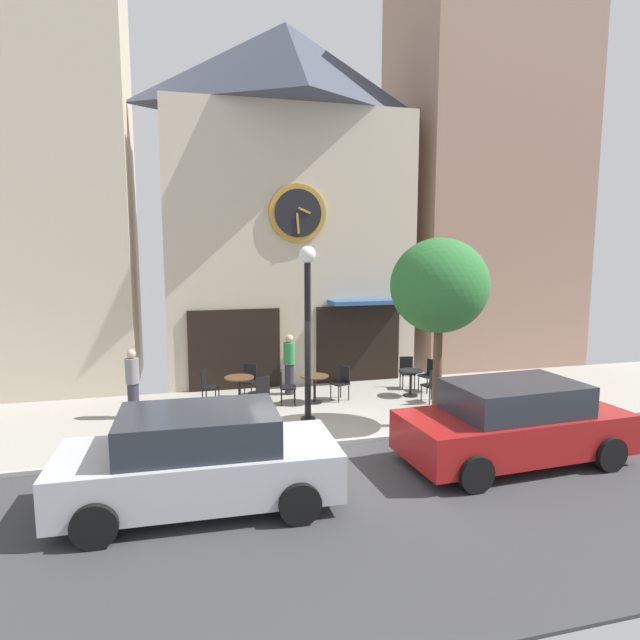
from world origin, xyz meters
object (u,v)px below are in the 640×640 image
at_px(cafe_chair_near_lamp, 407,370).
at_px(cafe_table_center, 315,383).
at_px(street_tree, 440,286).
at_px(parked_car_silver, 200,460).
at_px(street_lamp, 308,340).
at_px(cafe_table_center_left, 411,378).
at_px(pedestrian_grey, 133,383).
at_px(pedestrian_green, 289,364).
at_px(parked_car_red, 514,423).
at_px(cafe_chair_corner, 285,384).
at_px(cafe_chair_right_end, 261,391).
at_px(cafe_table_near_curb, 239,385).
at_px(cafe_chair_left_end, 430,373).
at_px(cafe_chair_facing_street, 433,383).
at_px(cafe_chair_outer, 207,384).
at_px(cafe_chair_by_entrance, 249,378).
at_px(cafe_chair_near_tree, 342,380).

bearing_deg(cafe_chair_near_lamp, cafe_table_center, -165.30).
distance_m(street_tree, parked_car_silver, 6.45).
relative_size(street_lamp, cafe_table_center_left, 5.68).
bearing_deg(parked_car_silver, pedestrian_grey, 105.01).
distance_m(pedestrian_green, parked_car_silver, 6.64).
height_order(cafe_chair_near_lamp, parked_car_red, parked_car_red).
xyz_separation_m(cafe_chair_corner, cafe_chair_right_end, (-0.69, -0.45, 0.00)).
distance_m(street_lamp, cafe_chair_right_end, 2.53).
xyz_separation_m(cafe_chair_right_end, pedestrian_grey, (-3.01, 0.28, 0.33)).
bearing_deg(parked_car_red, cafe_table_near_curb, 132.34).
distance_m(pedestrian_grey, parked_car_red, 8.54).
bearing_deg(street_lamp, cafe_chair_corner, 91.34).
distance_m(cafe_chair_corner, cafe_chair_left_end, 4.22).
bearing_deg(cafe_chair_left_end, parked_car_silver, -140.92).
distance_m(cafe_chair_facing_street, pedestrian_grey, 7.50).
distance_m(cafe_chair_outer, cafe_chair_right_end, 1.58).
height_order(street_lamp, pedestrian_green, street_lamp).
relative_size(cafe_chair_right_end, pedestrian_green, 0.54).
relative_size(cafe_chair_facing_street, cafe_chair_near_lamp, 1.00).
height_order(cafe_table_center, cafe_chair_corner, cafe_chair_corner).
distance_m(cafe_chair_near_lamp, cafe_chair_by_entrance, 4.54).
relative_size(cafe_chair_corner, pedestrian_grey, 0.54).
height_order(cafe_table_near_curb, parked_car_red, parked_car_red).
distance_m(street_lamp, cafe_table_center, 2.84).
height_order(cafe_chair_outer, parked_car_silver, parked_car_silver).
bearing_deg(cafe_chair_by_entrance, street_tree, -42.39).
height_order(cafe_chair_outer, cafe_chair_right_end, same).
bearing_deg(cafe_chair_near_lamp, parked_car_red, -92.98).
bearing_deg(cafe_table_center, cafe_chair_outer, 167.83).
xyz_separation_m(cafe_chair_near_lamp, cafe_chair_left_end, (0.48, -0.50, 0.00)).
distance_m(cafe_table_center, cafe_chair_by_entrance, 1.87).
height_order(cafe_table_center_left, cafe_chair_left_end, cafe_chair_left_end).
bearing_deg(cafe_chair_outer, cafe_chair_right_end, -38.50).
bearing_deg(pedestrian_grey, cafe_chair_near_tree, 2.43).
bearing_deg(cafe_chair_left_end, cafe_chair_corner, -176.88).
xyz_separation_m(cafe_chair_facing_street, parked_car_silver, (-6.14, -4.25, 0.23)).
xyz_separation_m(pedestrian_green, parked_car_silver, (-2.70, -6.07, -0.10)).
xyz_separation_m(street_tree, cafe_chair_by_entrance, (-3.81, 3.48, -2.66)).
bearing_deg(cafe_chair_near_tree, parked_car_silver, -127.33).
distance_m(street_tree, cafe_table_near_curb, 5.63).
height_order(street_tree, cafe_chair_right_end, street_tree).
distance_m(cafe_table_center, cafe_chair_facing_street, 3.09).
distance_m(cafe_table_near_curb, cafe_chair_facing_street, 5.02).
height_order(cafe_chair_by_entrance, pedestrian_grey, pedestrian_grey).
bearing_deg(pedestrian_green, cafe_chair_near_tree, -35.51).
relative_size(cafe_chair_near_lamp, pedestrian_grey, 0.54).
distance_m(street_lamp, cafe_chair_near_lamp, 5.02).
relative_size(cafe_chair_outer, cafe_chair_left_end, 1.00).
relative_size(cafe_chair_near_tree, cafe_chair_left_end, 1.00).
bearing_deg(cafe_table_near_curb, cafe_chair_by_entrance, 65.28).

